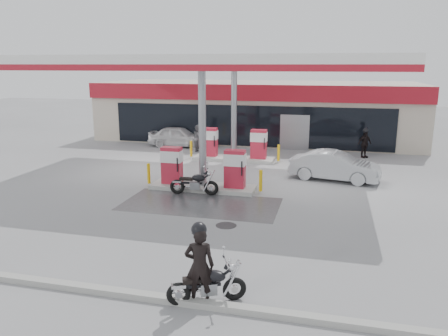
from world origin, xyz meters
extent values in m
plane|color=gray|center=(0.00, 0.00, 0.00)|extent=(90.00, 90.00, 0.00)
cube|color=#4C4C4F|center=(0.50, 0.00, 0.00)|extent=(6.00, 3.00, 0.00)
cylinder|color=#38383A|center=(2.00, -2.00, 0.00)|extent=(0.70, 0.70, 0.01)
cube|color=gray|center=(0.00, -7.00, 0.07)|extent=(28.00, 0.25, 0.15)
cube|color=#C1B3A2|center=(0.00, 16.00, 2.00)|extent=(22.00, 8.00, 4.00)
cube|color=black|center=(0.00, 11.97, 1.40)|extent=(18.00, 0.10, 2.60)
cube|color=maroon|center=(0.00, 11.90, 3.50)|extent=(22.00, 0.25, 1.00)
cube|color=navy|center=(7.00, 11.85, 3.50)|extent=(3.50, 0.12, 0.80)
cube|color=gray|center=(3.00, 11.93, 1.10)|extent=(1.80, 0.14, 2.20)
cube|color=silver|center=(0.00, 5.00, 5.30)|extent=(16.00, 10.00, 0.60)
cube|color=maroon|center=(0.00, 0.05, 5.12)|extent=(16.00, 0.12, 0.24)
cube|color=maroon|center=(0.00, 9.95, 5.12)|extent=(16.00, 0.12, 0.24)
cylinder|color=gray|center=(0.00, 2.00, 2.59)|extent=(0.32, 0.32, 5.00)
cylinder|color=gray|center=(0.00, 8.00, 2.59)|extent=(0.32, 0.32, 5.00)
cube|color=#9E9E99|center=(0.00, 2.00, 0.09)|extent=(4.50, 1.30, 0.18)
cube|color=#A91C2F|center=(-1.40, 2.00, 0.98)|extent=(0.85, 0.48, 1.60)
cube|color=#A91C2F|center=(1.40, 2.00, 0.98)|extent=(0.85, 0.48, 1.60)
cube|color=silver|center=(-1.40, 2.00, 1.38)|extent=(0.88, 0.52, 0.50)
cube|color=silver|center=(1.40, 2.00, 1.38)|extent=(0.88, 0.52, 0.50)
cylinder|color=gold|center=(-2.50, 2.00, 0.54)|extent=(0.14, 0.14, 0.90)
cylinder|color=gold|center=(2.50, 2.00, 0.54)|extent=(0.14, 0.14, 0.90)
cube|color=#9E9E99|center=(0.00, 8.00, 0.09)|extent=(4.50, 1.30, 0.18)
cube|color=#A91C2F|center=(-1.40, 8.00, 0.98)|extent=(0.85, 0.48, 1.60)
cube|color=#A91C2F|center=(1.40, 8.00, 0.98)|extent=(0.85, 0.48, 1.60)
cube|color=silver|center=(-1.40, 8.00, 1.38)|extent=(0.88, 0.52, 0.50)
cube|color=silver|center=(1.40, 8.00, 1.38)|extent=(0.88, 0.52, 0.50)
cylinder|color=gold|center=(-2.50, 8.00, 0.54)|extent=(0.14, 0.14, 0.90)
cylinder|color=gold|center=(2.50, 8.00, 0.54)|extent=(0.14, 0.14, 0.90)
torus|color=black|center=(3.30, -6.53, 0.28)|extent=(0.56, 0.35, 0.55)
torus|color=black|center=(2.15, -7.06, 0.28)|extent=(0.56, 0.35, 0.55)
cube|color=gray|center=(2.76, -6.78, 0.35)|extent=(0.43, 0.35, 0.28)
cube|color=black|center=(2.63, -6.84, 0.44)|extent=(0.79, 0.43, 0.07)
ellipsoid|color=black|center=(2.88, -6.72, 0.64)|extent=(0.59, 0.48, 0.26)
cube|color=black|center=(2.46, -6.92, 0.59)|extent=(0.55, 0.41, 0.09)
cylinder|color=silver|center=(3.13, -6.61, 0.92)|extent=(0.32, 0.65, 0.03)
sphere|color=silver|center=(3.23, -6.56, 0.81)|extent=(0.17, 0.17, 0.17)
cylinder|color=silver|center=(2.29, -6.86, 0.26)|extent=(0.78, 0.41, 0.07)
imported|color=black|center=(2.58, -6.86, 0.91)|extent=(0.75, 0.58, 1.82)
torus|color=black|center=(0.58, 1.22, 0.31)|extent=(0.63, 0.21, 0.62)
torus|color=black|center=(-0.83, 1.06, 0.31)|extent=(0.63, 0.21, 0.62)
cube|color=gray|center=(-0.08, 1.15, 0.39)|extent=(0.44, 0.29, 0.31)
cube|color=black|center=(-0.24, 1.13, 0.49)|extent=(0.93, 0.21, 0.08)
ellipsoid|color=black|center=(0.07, 1.16, 0.72)|extent=(0.61, 0.39, 0.29)
cube|color=black|center=(-0.44, 1.11, 0.66)|extent=(0.59, 0.31, 0.10)
cylinder|color=silver|center=(0.38, 1.20, 1.03)|extent=(0.12, 0.78, 0.04)
sphere|color=silver|center=(0.50, 1.21, 0.91)|extent=(0.19, 0.19, 0.19)
cylinder|color=silver|center=(-0.61, 1.23, 0.29)|extent=(0.93, 0.19, 0.08)
imported|color=silver|center=(-4.41, 11.20, 0.66)|extent=(3.94, 1.67, 1.33)
imported|color=#59585D|center=(-2.68, 10.00, 0.82)|extent=(0.82, 0.94, 1.65)
imported|color=#ACAFB4|center=(5.47, 4.94, 0.67)|extent=(4.26, 2.16, 1.34)
imported|color=#470F12|center=(-4.50, 14.00, 0.58)|extent=(4.21, 2.28, 1.16)
imported|color=#152548|center=(8.26, 14.00, 0.59)|extent=(4.61, 3.15, 1.17)
imported|color=black|center=(7.11, 10.50, 0.81)|extent=(0.98, 0.91, 1.62)
camera|label=1|loc=(5.24, -15.32, 5.24)|focal=35.00mm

